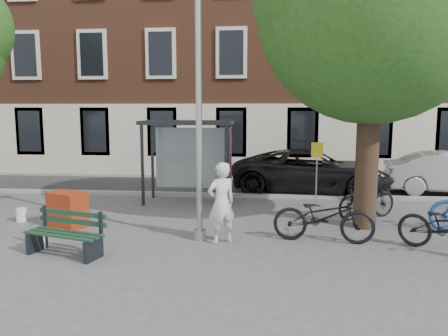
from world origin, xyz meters
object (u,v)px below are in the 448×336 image
red_stand (68,210)px  notice_sign (317,160)px  bike_d (367,198)px  bus_shelter (200,143)px  car_dark (311,171)px  painter (221,203)px  bike_a (323,216)px  bench (66,236)px  lamppost (199,118)px

red_stand → notice_sign: (6.50, 2.74, 1.01)m
bike_d → bus_shelter: bearing=42.3°
car_dark → painter: bearing=163.5°
bike_a → bike_d: (1.45, 2.24, -0.02)m
bike_a → painter: bearing=103.6°
red_stand → notice_sign: bearing=22.9°
bike_a → car_dark: (0.32, 5.96, 0.19)m
bus_shelter → bench: bearing=-110.1°
bike_a → notice_sign: size_ratio=1.12×
bike_d → car_dark: car_dark is taller
bike_a → red_stand: bearing=91.0°
bench → notice_sign: size_ratio=0.89×
painter → bus_shelter: bearing=-108.3°
red_stand → bus_shelter: bearing=49.2°
bike_d → notice_sign: (-1.24, 1.14, 0.90)m
car_dark → red_stand: car_dark is taller
bench → painter: bearing=36.4°
bench → car_dark: 9.32m
notice_sign → bike_a: bearing=-96.7°
lamppost → bike_d: bearing=29.1°
painter → car_dark: painter is taller
lamppost → bus_shelter: bearing=98.4°
painter → bench: painter is taller
red_stand → bench: bearing=-65.8°
bike_a → car_dark: bearing=3.7°
bench → bike_a: bearing=31.0°
bus_shelter → red_stand: bus_shelter is taller
bus_shelter → notice_sign: size_ratio=1.43×
bus_shelter → bike_a: 5.40m
car_dark → bike_d: bearing=-156.9°
bench → notice_sign: 7.43m
bike_a → car_dark: car_dark is taller
bus_shelter → bike_a: bus_shelter is taller
painter → bike_d: 4.51m
car_dark → bench: bearing=148.4°
painter → bench: size_ratio=1.02×
lamppost → notice_sign: bearing=49.4°
bike_a → notice_sign: bearing=3.3°
painter → red_stand: 4.14m
bench → red_stand: bearing=130.6°
lamppost → car_dark: 7.12m
red_stand → painter: bearing=-12.7°
bike_d → bike_a: bearing=119.1°
bus_shelter → painter: (1.12, -4.25, -1.01)m
car_dark → bus_shelter: bearing=124.1°
painter → notice_sign: (2.49, 3.65, 0.55)m
painter → bench: (-3.10, -1.13, -0.51)m
lamppost → bench: (-2.58, -1.28, -2.38)m
lamppost → notice_sign: 4.80m
car_dark → notice_sign: bearing=-176.3°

